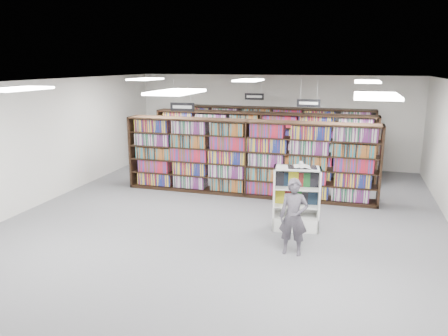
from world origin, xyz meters
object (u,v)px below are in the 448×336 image
(open_book, at_px, (302,166))
(shopper, at_px, (294,217))
(bookshelf_row_near, at_px, (248,158))
(endcap_display, at_px, (296,208))

(open_book, xyz_separation_m, shopper, (0.02, -1.34, -0.69))
(bookshelf_row_near, bearing_deg, open_book, -52.12)
(endcap_display, xyz_separation_m, shopper, (0.12, -1.35, 0.27))
(open_book, height_order, shopper, open_book)
(endcap_display, bearing_deg, shopper, -92.62)
(bookshelf_row_near, height_order, endcap_display, bookshelf_row_near)
(endcap_display, xyz_separation_m, open_book, (0.09, -0.01, 0.96))
(endcap_display, height_order, open_book, open_book)
(bookshelf_row_near, distance_m, endcap_display, 2.80)
(open_book, bearing_deg, shopper, -99.50)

